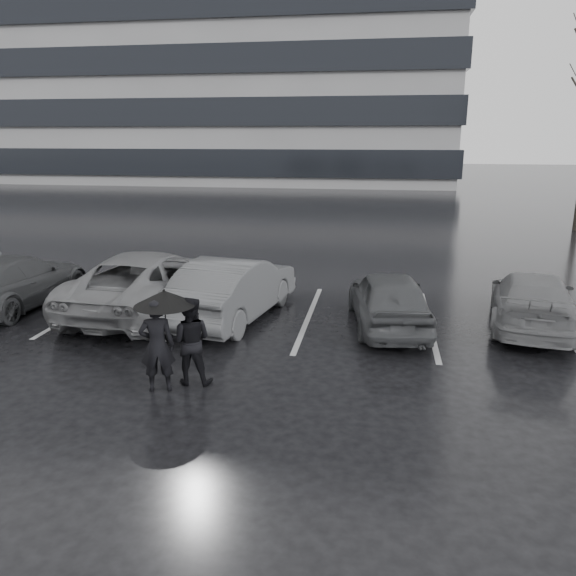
# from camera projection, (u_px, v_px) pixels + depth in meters

# --- Properties ---
(ground) EXTENTS (160.00, 160.00, 0.00)m
(ground) POSITION_uv_depth(u_px,v_px,m) (263.00, 354.00, 11.09)
(ground) COLOR black
(ground) RESTS_ON ground
(office_building) EXTENTS (61.00, 26.00, 29.00)m
(office_building) POSITION_uv_depth(u_px,v_px,m) (145.00, 31.00, 56.45)
(office_building) COLOR gray
(office_building) RESTS_ON ground
(car_main) EXTENTS (2.07, 4.00, 1.30)m
(car_main) POSITION_uv_depth(u_px,v_px,m) (389.00, 299.00, 12.52)
(car_main) COLOR black
(car_main) RESTS_ON ground
(car_west_a) EXTENTS (2.32, 4.65, 1.47)m
(car_west_a) POSITION_uv_depth(u_px,v_px,m) (234.00, 288.00, 13.10)
(car_west_a) COLOR #2F2F31
(car_west_a) RESTS_ON ground
(car_west_b) EXTENTS (2.79, 5.52, 1.50)m
(car_west_b) POSITION_uv_depth(u_px,v_px,m) (150.00, 281.00, 13.63)
(car_west_b) COLOR #4C4C4E
(car_west_b) RESTS_ON ground
(car_west_c) EXTENTS (2.01, 4.61, 1.32)m
(car_west_c) POSITION_uv_depth(u_px,v_px,m) (14.00, 281.00, 13.99)
(car_west_c) COLOR black
(car_west_c) RESTS_ON ground
(car_east) EXTENTS (2.47, 4.50, 1.23)m
(car_east) POSITION_uv_depth(u_px,v_px,m) (532.00, 300.00, 12.55)
(car_east) COLOR #4C4C4E
(car_east) RESTS_ON ground
(pedestrian_left) EXTENTS (0.67, 0.54, 1.59)m
(pedestrian_left) POSITION_uv_depth(u_px,v_px,m) (157.00, 346.00, 9.32)
(pedestrian_left) COLOR black
(pedestrian_left) RESTS_ON ground
(pedestrian_right) EXTENTS (0.80, 0.65, 1.55)m
(pedestrian_right) POSITION_uv_depth(u_px,v_px,m) (190.00, 341.00, 9.62)
(pedestrian_right) COLOR black
(pedestrian_right) RESTS_ON ground
(umbrella) EXTENTS (1.02, 1.02, 1.73)m
(umbrella) POSITION_uv_depth(u_px,v_px,m) (164.00, 298.00, 9.28)
(umbrella) COLOR black
(umbrella) RESTS_ON ground
(stall_stripes) EXTENTS (19.72, 5.00, 0.00)m
(stall_stripes) POSITION_uv_depth(u_px,v_px,m) (251.00, 314.00, 13.59)
(stall_stripes) COLOR #9B9B9E
(stall_stripes) RESTS_ON ground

